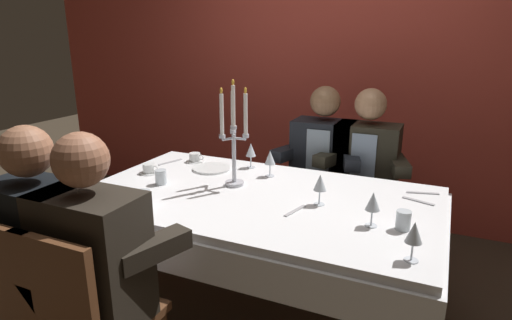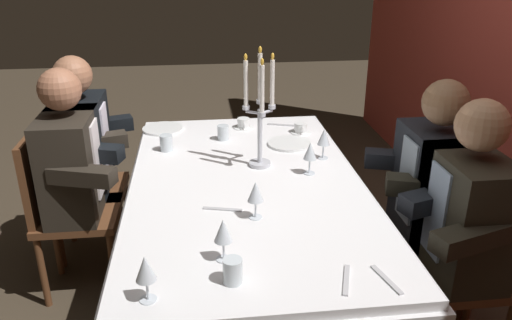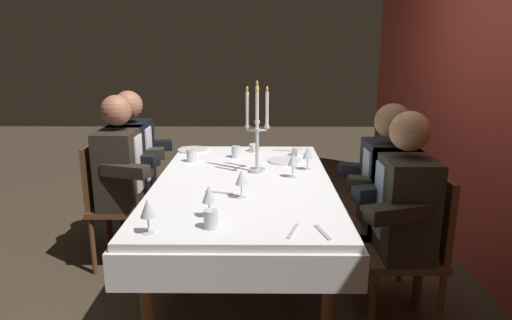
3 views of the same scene
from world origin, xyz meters
The scene contains 23 objects.
ground_plane centered at (0.00, 0.00, 0.00)m, with size 12.00×12.00×0.00m, color #3D3225.
dining_table centered at (0.00, 0.00, 0.62)m, with size 1.94×1.14×0.74m.
candelabra centered at (-0.18, 0.08, 1.01)m, with size 0.15×0.17×0.61m.
dinner_plate_0 centered at (-0.45, 0.29, 0.75)m, with size 0.24×0.24×0.01m, color white.
dinner_plate_1 centered at (-0.79, -0.44, 0.75)m, with size 0.25×0.25×0.01m, color white.
wine_glass_0 centered at (0.35, 0.00, 0.85)m, with size 0.07×0.07×0.16m.
wine_glass_1 centered at (0.64, -0.15, 0.85)m, with size 0.07×0.07×0.16m.
wine_glass_2 centered at (-0.24, 0.43, 0.85)m, with size 0.07×0.07×0.16m.
wine_glass_3 centered at (0.83, -0.40, 0.85)m, with size 0.07×0.07×0.16m.
wine_glass_4 centered at (-0.06, 0.32, 0.85)m, with size 0.07×0.07×0.16m.
water_tumbler_0 centered at (-0.45, -0.40, 0.78)m, with size 0.07×0.07×0.09m, color silver.
water_tumbler_1 centered at (0.77, -0.13, 0.78)m, with size 0.07×0.07×0.09m, color silver.
water_tumbler_2 centered at (-0.58, -0.08, 0.78)m, with size 0.07×0.07×0.09m, color silver.
coffee_cup_0 centered at (-0.64, 0.39, 0.77)m, with size 0.13×0.12×0.06m.
coffee_cup_1 centered at (-0.77, 0.06, 0.77)m, with size 0.13×0.12×0.06m.
fork_0 centered at (0.26, -0.13, 0.74)m, with size 0.17×0.02×0.01m, color #B7B7BC.
knife_1 centered at (-0.79, 0.30, 0.74)m, with size 0.19×0.02×0.01m, color #B7B7BC.
spoon_2 centered at (0.81, 0.25, 0.74)m, with size 0.17×0.02×0.01m, color #B7B7BC.
spoon_3 centered at (0.82, 0.39, 0.74)m, with size 0.17×0.02×0.01m, color #B7B7BC.
seated_diner_0 centered at (-0.61, -0.89, 0.74)m, with size 0.63×0.48×1.24m.
seated_diner_1 centered at (-0.32, -0.89, 0.74)m, with size 0.63×0.48×1.24m.
seated_diner_2 centered at (0.12, 0.89, 0.74)m, with size 0.63×0.48×1.24m.
seated_diner_3 centered at (0.42, 0.89, 0.74)m, with size 0.63×0.48×1.24m.
Camera 2 is at (2.17, -0.21, 1.78)m, focal length 35.52 mm.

